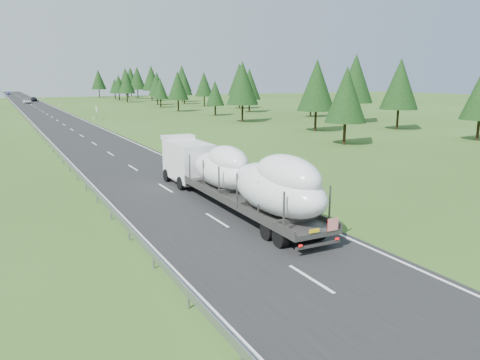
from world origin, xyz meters
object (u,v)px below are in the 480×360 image
distant_van (27,101)px  distant_car_dark (34,99)px  boat_truck (238,175)px  highway_sign (96,110)px  distant_car_blue (8,93)px

distant_van → distant_car_dark: (3.02, 12.82, 0.09)m
distant_van → distant_car_dark: distant_car_dark is taller
distant_car_dark → distant_van: bearing=-105.5°
boat_truck → highway_sign: bearing=85.7°
boat_truck → distant_car_dark: boat_truck is taller
highway_sign → distant_car_dark: bearing=93.3°
distant_car_dark → distant_car_blue: (-5.50, 77.71, -0.12)m
highway_sign → distant_car_blue: 161.81m
highway_sign → boat_truck: boat_truck is taller
highway_sign → distant_car_blue: highway_sign is taller
boat_truck → distant_car_blue: boat_truck is taller
distant_car_dark → distant_car_blue: 77.90m
distant_car_blue → distant_van: bearing=-82.9°
distant_car_blue → distant_car_dark: bearing=-80.4°
highway_sign → distant_car_dark: (-4.89, 83.76, -1.00)m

